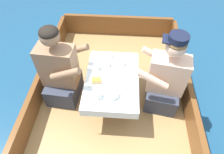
# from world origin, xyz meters

# --- Properties ---
(ground_plane) EXTENTS (60.00, 60.00, 0.00)m
(ground_plane) POSITION_xyz_m (0.00, 0.00, 0.00)
(ground_plane) COLOR navy
(boat_deck) EXTENTS (1.85, 3.00, 0.32)m
(boat_deck) POSITION_xyz_m (0.00, 0.00, 0.16)
(boat_deck) COLOR #A87F4C
(boat_deck) RESTS_ON ground_plane
(gunwale_port) EXTENTS (0.06, 3.00, 0.29)m
(gunwale_port) POSITION_xyz_m (-0.90, 0.00, 0.47)
(gunwale_port) COLOR brown
(gunwale_port) RESTS_ON boat_deck
(gunwale_starboard) EXTENTS (0.06, 3.00, 0.29)m
(gunwale_starboard) POSITION_xyz_m (0.90, 0.00, 0.47)
(gunwale_starboard) COLOR brown
(gunwale_starboard) RESTS_ON boat_deck
(bow_coaming) EXTENTS (1.73, 0.06, 0.34)m
(bow_coaming) POSITION_xyz_m (0.00, 1.47, 0.49)
(bow_coaming) COLOR brown
(bow_coaming) RESTS_ON boat_deck
(cockpit_table) EXTENTS (0.58, 0.86, 0.43)m
(cockpit_table) POSITION_xyz_m (0.00, 0.09, 0.70)
(cockpit_table) COLOR #B2B2B7
(cockpit_table) RESTS_ON boat_deck
(person_port) EXTENTS (0.55, 0.47, 1.02)m
(person_port) POSITION_xyz_m (-0.59, 0.15, 0.73)
(person_port) COLOR #333847
(person_port) RESTS_ON boat_deck
(person_starboard) EXTENTS (0.57, 0.51, 1.00)m
(person_starboard) POSITION_xyz_m (0.59, 0.13, 0.72)
(person_starboard) COLOR #333847
(person_starboard) RESTS_ON boat_deck
(plate_sandwich) EXTENTS (0.20, 0.20, 0.01)m
(plate_sandwich) POSITION_xyz_m (-0.16, 0.02, 0.75)
(plate_sandwich) COLOR silver
(plate_sandwich) RESTS_ON cockpit_table
(plate_bread) EXTENTS (0.22, 0.22, 0.01)m
(plate_bread) POSITION_xyz_m (0.13, 0.09, 0.75)
(plate_bread) COLOR silver
(plate_bread) RESTS_ON cockpit_table
(sandwich) EXTENTS (0.11, 0.09, 0.05)m
(sandwich) POSITION_xyz_m (-0.16, 0.02, 0.78)
(sandwich) COLOR tan
(sandwich) RESTS_ON plate_sandwich
(bowl_port_near) EXTENTS (0.14, 0.14, 0.04)m
(bowl_port_near) POSITION_xyz_m (0.02, -0.14, 0.77)
(bowl_port_near) COLOR silver
(bowl_port_near) RESTS_ON cockpit_table
(bowl_starboard_near) EXTENTS (0.12, 0.12, 0.04)m
(bowl_starboard_near) POSITION_xyz_m (-0.07, 0.43, 0.77)
(bowl_starboard_near) COLOR silver
(bowl_starboard_near) RESTS_ON cockpit_table
(bowl_center_far) EXTENTS (0.11, 0.11, 0.04)m
(bowl_center_far) POSITION_xyz_m (0.09, 0.32, 0.77)
(bowl_center_far) COLOR silver
(bowl_center_far) RESTS_ON cockpit_table
(coffee_cup_port) EXTENTS (0.09, 0.06, 0.05)m
(coffee_cup_port) POSITION_xyz_m (-0.06, 0.28, 0.77)
(coffee_cup_port) COLOR silver
(coffee_cup_port) RESTS_ON cockpit_table
(coffee_cup_starboard) EXTENTS (0.11, 0.08, 0.07)m
(coffee_cup_starboard) POSITION_xyz_m (-0.13, -0.17, 0.78)
(coffee_cup_starboard) COLOR silver
(coffee_cup_starboard) RESTS_ON cockpit_table
(coffee_cup_center) EXTENTS (0.09, 0.07, 0.07)m
(coffee_cup_center) POSITION_xyz_m (-0.18, 0.22, 0.78)
(coffee_cup_center) COLOR silver
(coffee_cup_center) RESTS_ON cockpit_table
(utensil_spoon_starboard) EXTENTS (0.08, 0.16, 0.01)m
(utensil_spoon_starboard) POSITION_xyz_m (-0.14, 0.34, 0.75)
(utensil_spoon_starboard) COLOR silver
(utensil_spoon_starboard) RESTS_ON cockpit_table
(utensil_spoon_center) EXTENTS (0.17, 0.06, 0.01)m
(utensil_spoon_center) POSITION_xyz_m (-0.05, -0.02, 0.75)
(utensil_spoon_center) COLOR silver
(utensil_spoon_center) RESTS_ON cockpit_table
(utensil_knife_port) EXTENTS (0.14, 0.12, 0.00)m
(utensil_knife_port) POSITION_xyz_m (0.04, 0.21, 0.75)
(utensil_knife_port) COLOR silver
(utensil_knife_port) RESTS_ON cockpit_table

